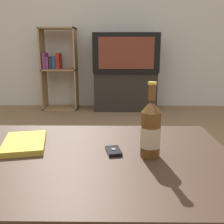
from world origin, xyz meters
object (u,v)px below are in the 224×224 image
object	(u,v)px
cell_phone	(114,151)
table_book	(25,143)
beer_bottle	(151,130)
bookshelf	(58,67)
tv_stand	(125,91)
television	(126,53)

from	to	relation	value
cell_phone	table_book	size ratio (longest dim) A/B	0.35
cell_phone	table_book	xyz separation A→B (m)	(-0.38, 0.07, 0.00)
cell_phone	beer_bottle	bearing A→B (deg)	-23.30
bookshelf	cell_phone	xyz separation A→B (m)	(0.81, -2.78, -0.11)
beer_bottle	cell_phone	xyz separation A→B (m)	(-0.14, 0.03, -0.10)
bookshelf	table_book	bearing A→B (deg)	-81.00
bookshelf	table_book	size ratio (longest dim) A/B	4.02
tv_stand	beer_bottle	xyz separation A→B (m)	(-0.01, -2.77, 0.32)
television	table_book	bearing A→B (deg)	-101.37
television	cell_phone	size ratio (longest dim) A/B	8.87
television	cell_phone	xyz separation A→B (m)	(-0.15, -2.73, -0.31)
beer_bottle	cell_phone	world-z (taller)	beer_bottle
beer_bottle	cell_phone	bearing A→B (deg)	168.56
television	bookshelf	size ratio (longest dim) A/B	0.78
cell_phone	television	bearing A→B (deg)	74.98
television	table_book	size ratio (longest dim) A/B	3.13
bookshelf	table_book	distance (m)	2.74
beer_bottle	tv_stand	bearing A→B (deg)	89.81
tv_stand	table_book	distance (m)	2.73
bookshelf	cell_phone	size ratio (longest dim) A/B	11.41
television	bookshelf	world-z (taller)	bookshelf
bookshelf	beer_bottle	distance (m)	2.96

